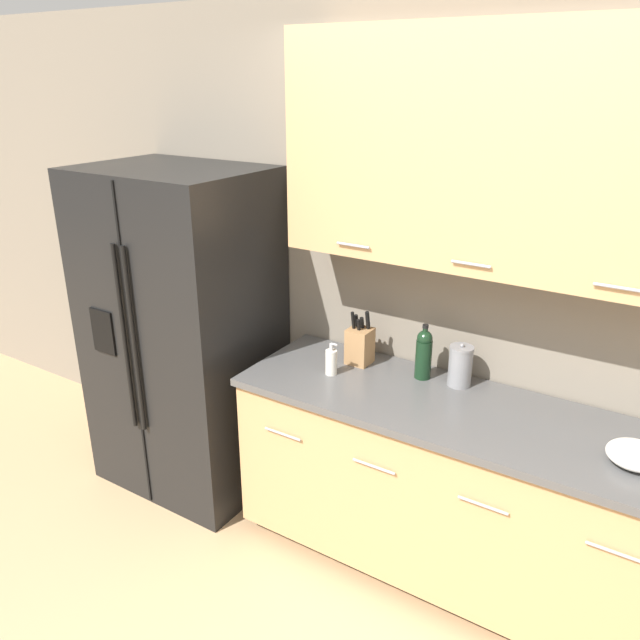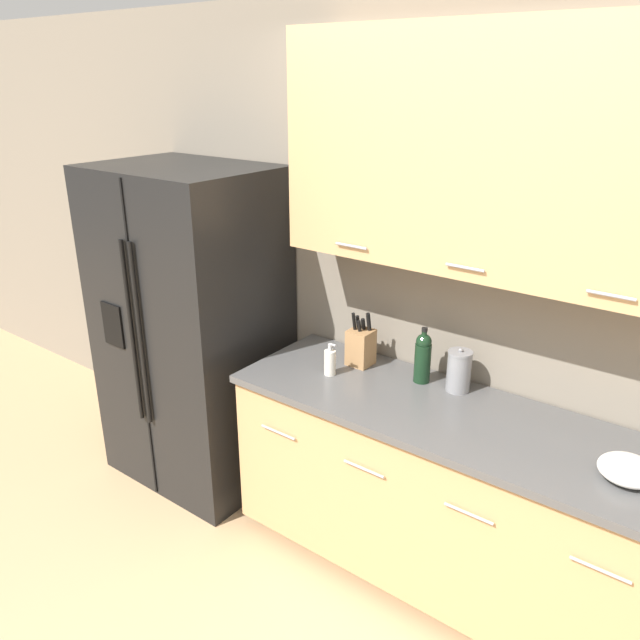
% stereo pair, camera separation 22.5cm
% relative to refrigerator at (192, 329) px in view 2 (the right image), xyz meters
% --- Properties ---
extents(wall_back, '(10.00, 0.39, 2.60)m').
position_rel_refrigerator_xyz_m(wall_back, '(1.66, 0.34, 0.59)').
color(wall_back, gray).
rests_on(wall_back, ground_plane).
extents(counter_unit, '(2.01, 0.64, 0.91)m').
position_rel_refrigerator_xyz_m(counter_unit, '(1.59, 0.05, -0.45)').
color(counter_unit, black).
rests_on(counter_unit, ground_plane).
extents(refrigerator, '(0.95, 0.74, 1.82)m').
position_rel_refrigerator_xyz_m(refrigerator, '(0.00, 0.00, 0.00)').
color(refrigerator, black).
rests_on(refrigerator, ground_plane).
extents(knife_block, '(0.11, 0.11, 0.28)m').
position_rel_refrigerator_xyz_m(knife_block, '(1.01, 0.20, 0.10)').
color(knife_block, '#A87A4C').
rests_on(knife_block, counter_unit).
extents(wine_bottle, '(0.08, 0.08, 0.27)m').
position_rel_refrigerator_xyz_m(wine_bottle, '(1.34, 0.21, 0.13)').
color(wine_bottle, black).
rests_on(wine_bottle, counter_unit).
extents(soap_dispenser, '(0.06, 0.06, 0.16)m').
position_rel_refrigerator_xyz_m(soap_dispenser, '(0.96, 0.01, 0.07)').
color(soap_dispenser, silver).
rests_on(soap_dispenser, counter_unit).
extents(steel_canister, '(0.11, 0.11, 0.21)m').
position_rel_refrigerator_xyz_m(steel_canister, '(1.51, 0.24, 0.10)').
color(steel_canister, gray).
rests_on(steel_canister, counter_unit).
extents(mixing_bowl, '(0.21, 0.21, 0.07)m').
position_rel_refrigerator_xyz_m(mixing_bowl, '(2.29, -0.01, 0.04)').
color(mixing_bowl, white).
rests_on(mixing_bowl, counter_unit).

